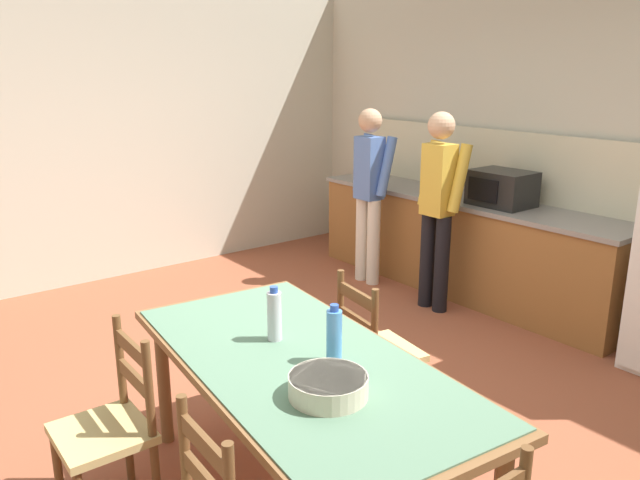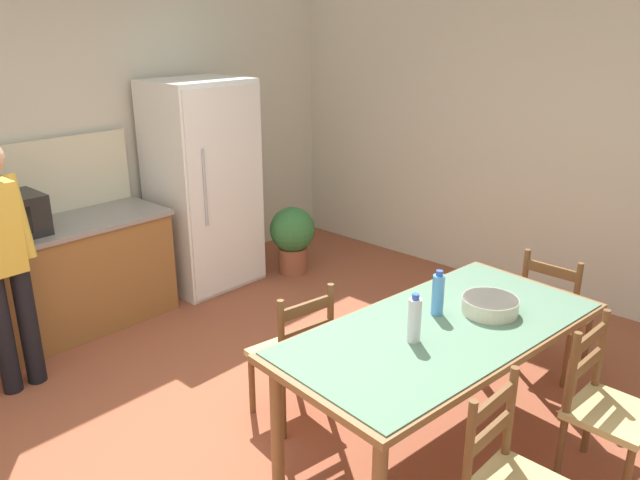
{
  "view_description": "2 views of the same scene",
  "coord_description": "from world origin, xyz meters",
  "views": [
    {
      "loc": [
        2.76,
        -2.24,
        2.05
      ],
      "look_at": [
        -0.02,
        -0.07,
        1.06
      ],
      "focal_mm": 35.0,
      "sensor_mm": 36.0,
      "label": 1
    },
    {
      "loc": [
        -2.03,
        -2.32,
        2.38
      ],
      "look_at": [
        0.45,
        -0.05,
        1.19
      ],
      "focal_mm": 35.0,
      "sensor_mm": 36.0,
      "label": 2
    }
  ],
  "objects": [
    {
      "name": "dining_table",
      "position": [
        0.7,
        -0.74,
        0.7
      ],
      "size": [
        2.04,
        1.14,
        0.78
      ],
      "rotation": [
        0.0,
        0.0,
        -0.1
      ],
      "color": "brown",
      "rests_on": "ground"
    },
    {
      "name": "wall_left",
      "position": [
        -3.26,
        0.0,
        1.45
      ],
      "size": [
        0.12,
        5.2,
        2.9
      ],
      "primitive_type": "cube",
      "color": "beige",
      "rests_on": "ground"
    },
    {
      "name": "serving_bowl",
      "position": [
        1.03,
        -0.84,
        0.83
      ],
      "size": [
        0.32,
        0.32,
        0.09
      ],
      "color": "beige",
      "rests_on": "dining_table"
    },
    {
      "name": "paper_bag",
      "position": [
        -1.14,
        2.2,
        1.07
      ],
      "size": [
        0.24,
        0.16,
        0.36
      ],
      "primitive_type": "cube",
      "color": "tan",
      "rests_on": "kitchen_counter"
    },
    {
      "name": "chair_side_far_left",
      "position": [
        0.34,
        0.06,
        0.44
      ],
      "size": [
        0.48,
        0.46,
        0.91
      ],
      "rotation": [
        0.0,
        0.0,
        2.98
      ],
      "color": "brown",
      "rests_on": "ground"
    },
    {
      "name": "person_at_counter",
      "position": [
        -0.66,
        1.69,
        0.95
      ],
      "size": [
        0.43,
        0.29,
        1.7
      ],
      "rotation": [
        0.0,
        0.0,
        1.57
      ],
      "color": "black",
      "rests_on": "ground"
    },
    {
      "name": "chair_side_near_left",
      "position": [
        0.18,
        -1.45,
        0.44
      ],
      "size": [
        0.43,
        0.41,
        0.91
      ],
      "rotation": [
        0.0,
        0.0,
        -0.02
      ],
      "color": "brown",
      "rests_on": "ground"
    },
    {
      "name": "ground_plane",
      "position": [
        0.0,
        0.0,
        0.0
      ],
      "size": [
        8.32,
        8.32,
        0.0
      ],
      "primitive_type": "plane",
      "color": "brown"
    },
    {
      "name": "bottle_near_centre",
      "position": [
        0.45,
        -0.71,
        0.91
      ],
      "size": [
        0.07,
        0.07,
        0.27
      ],
      "color": "silver",
      "rests_on": "dining_table"
    },
    {
      "name": "wall_back",
      "position": [
        0.0,
        2.66,
        1.45
      ],
      "size": [
        6.52,
        0.12,
        2.9
      ],
      "primitive_type": "cube",
      "color": "beige",
      "rests_on": "ground"
    },
    {
      "name": "kitchen_counter",
      "position": [
        -0.82,
        2.23,
        0.45
      ],
      "size": [
        3.23,
        0.66,
        0.89
      ],
      "color": "brown",
      "rests_on": "ground"
    },
    {
      "name": "person_at_sink",
      "position": [
        -1.54,
        1.71,
        0.94
      ],
      "size": [
        0.42,
        0.29,
        1.67
      ],
      "rotation": [
        0.0,
        0.0,
        1.57
      ],
      "color": "silver",
      "rests_on": "ground"
    },
    {
      "name": "counter_splashback",
      "position": [
        -0.82,
        2.54,
        1.19
      ],
      "size": [
        3.19,
        0.03,
        0.6
      ],
      "primitive_type": "cube",
      "color": "beige",
      "rests_on": "kitchen_counter"
    },
    {
      "name": "microwave",
      "position": [
        -0.42,
        2.21,
        1.04
      ],
      "size": [
        0.5,
        0.39,
        0.3
      ],
      "color": "black",
      "rests_on": "kitchen_counter"
    },
    {
      "name": "bottle_off_centre",
      "position": [
        0.8,
        -0.63,
        0.91
      ],
      "size": [
        0.07,
        0.07,
        0.27
      ],
      "color": "#4C8ED6",
      "rests_on": "dining_table"
    }
  ]
}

